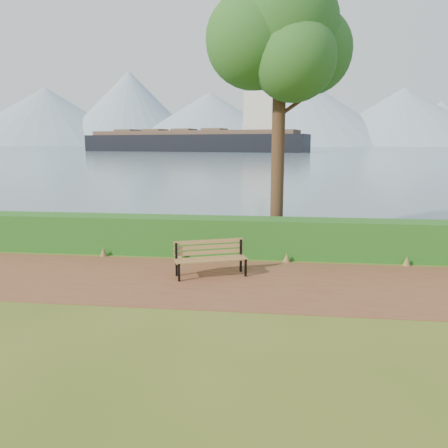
# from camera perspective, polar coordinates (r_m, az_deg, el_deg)

# --- Properties ---
(ground) EXTENTS (140.00, 140.00, 0.00)m
(ground) POSITION_cam_1_polar(r_m,az_deg,el_deg) (9.26, -1.61, -8.05)
(ground) COLOR #425618
(ground) RESTS_ON ground
(path) EXTENTS (40.00, 3.40, 0.01)m
(path) POSITION_cam_1_polar(r_m,az_deg,el_deg) (9.54, -1.34, -7.45)
(path) COLOR brown
(path) RESTS_ON ground
(hedge) EXTENTS (32.00, 0.85, 1.00)m
(hedge) POSITION_cam_1_polar(r_m,az_deg,el_deg) (11.62, 0.26, -1.64)
(hedge) COLOR #154A15
(hedge) RESTS_ON ground
(water) EXTENTS (700.00, 510.00, 0.00)m
(water) POSITION_cam_1_polar(r_m,az_deg,el_deg) (268.70, 6.66, 9.88)
(water) COLOR #486475
(water) RESTS_ON ground
(mountains) EXTENTS (585.00, 190.00, 70.00)m
(mountains) POSITION_cam_1_polar(r_m,az_deg,el_deg) (415.60, 5.55, 13.95)
(mountains) COLOR #7A90A3
(mountains) RESTS_ON ground
(bench) EXTENTS (1.66, 1.00, 0.80)m
(bench) POSITION_cam_1_polar(r_m,az_deg,el_deg) (9.82, -1.82, -4.15)
(bench) COLOR black
(bench) RESTS_ON ground
(tree) EXTENTS (3.89, 3.21, 7.73)m
(tree) POSITION_cam_1_polar(r_m,az_deg,el_deg) (12.59, 7.37, 23.31)
(tree) COLOR #321D14
(tree) RESTS_ON ground
(cargo_ship) EXTENTS (77.40, 30.83, 23.32)m
(cargo_ship) POSITION_cam_1_polar(r_m,az_deg,el_deg) (146.29, -3.30, 10.77)
(cargo_ship) COLOR black
(cargo_ship) RESTS_ON ground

